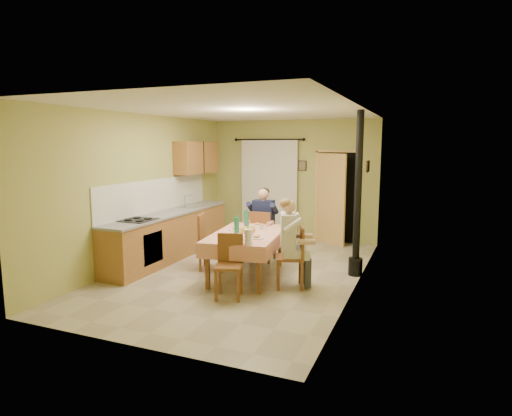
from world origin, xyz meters
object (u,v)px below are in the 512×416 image
at_px(man_far, 263,216).
at_px(chair_right, 290,269).
at_px(chair_far, 263,246).
at_px(chair_near, 229,279).
at_px(stove_flue, 357,217).
at_px(dining_table, 247,255).
at_px(man_right, 290,233).
at_px(chair_left, 212,254).

bearing_deg(man_far, chair_right, -55.32).
bearing_deg(chair_right, chair_far, 16.31).
distance_m(chair_near, stove_flue, 2.49).
xyz_separation_m(dining_table, man_right, (0.84, -0.25, 0.50)).
bearing_deg(stove_flue, chair_right, -129.62).
relative_size(chair_far, chair_left, 0.98).
bearing_deg(stove_flue, dining_table, -155.45).
distance_m(chair_right, stove_flue, 1.52).
bearing_deg(chair_left, dining_table, 61.53).
height_order(chair_near, man_right, man_right).
bearing_deg(dining_table, chair_near, -88.60).
xyz_separation_m(dining_table, chair_far, (-0.12, 1.04, -0.09)).
distance_m(chair_far, man_right, 1.71).
xyz_separation_m(chair_left, man_right, (1.59, -0.41, 0.59)).
relative_size(dining_table, chair_near, 2.09).
height_order(chair_far, chair_near, chair_far).
bearing_deg(man_far, man_right, -55.79).
distance_m(chair_near, chair_left, 1.50).
height_order(chair_far, chair_right, chair_far).
xyz_separation_m(chair_right, man_right, (-0.01, -0.00, 0.59)).
distance_m(man_far, stove_flue, 1.85).
distance_m(chair_far, chair_left, 1.09).
height_order(chair_far, chair_left, chair_left).
bearing_deg(man_right, chair_left, 54.98).
distance_m(dining_table, man_right, 1.01).
height_order(chair_left, stove_flue, stove_flue).
xyz_separation_m(chair_far, man_right, (0.96, -1.29, 0.59)).
distance_m(chair_near, man_right, 1.19).
distance_m(man_far, man_right, 1.62).
bearing_deg(chair_far, chair_left, -127.66).
xyz_separation_m(dining_table, chair_left, (-0.75, 0.15, -0.09)).
bearing_deg(man_far, chair_near, -84.50).
xyz_separation_m(chair_near, chair_right, (0.70, 0.79, 0.00)).
bearing_deg(chair_near, chair_left, -69.07).
height_order(chair_right, man_far, man_far).
relative_size(chair_right, stove_flue, 0.35).
bearing_deg(chair_near, dining_table, -97.86).
xyz_separation_m(dining_table, chair_right, (0.85, -0.25, -0.09)).
xyz_separation_m(man_right, stove_flue, (0.86, 1.03, 0.15)).
bearing_deg(dining_table, chair_far, 89.25).
bearing_deg(chair_right, stove_flue, -60.29).
height_order(dining_table, man_right, man_right).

